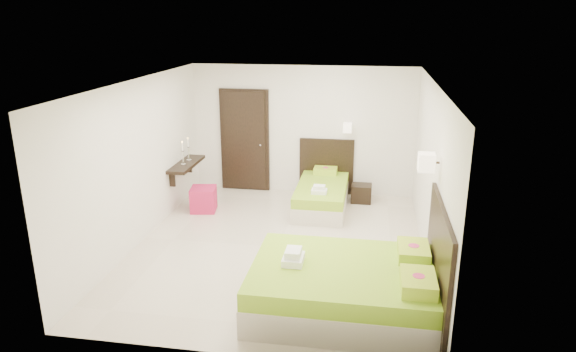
% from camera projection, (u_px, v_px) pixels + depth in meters
% --- Properties ---
extents(floor, '(5.50, 5.50, 0.00)m').
position_uv_depth(floor, '(279.00, 247.00, 8.17)').
color(floor, beige).
rests_on(floor, ground).
extents(bed_single, '(1.10, 1.84, 1.52)m').
position_uv_depth(bed_single, '(322.00, 193.00, 9.81)').
color(bed_single, beige).
rests_on(bed_single, ground).
extents(bed_double, '(2.28, 1.93, 1.88)m').
position_uv_depth(bed_double, '(350.00, 286.00, 6.35)').
color(bed_double, beige).
rests_on(bed_double, ground).
extents(nightstand, '(0.40, 0.35, 0.35)m').
position_uv_depth(nightstand, '(361.00, 193.00, 10.11)').
color(nightstand, black).
rests_on(nightstand, ground).
extents(ottoman, '(0.52, 0.52, 0.45)m').
position_uv_depth(ottoman, '(203.00, 199.00, 9.63)').
color(ottoman, '#A91642').
rests_on(ottoman, ground).
extents(door, '(1.02, 0.15, 2.14)m').
position_uv_depth(door, '(245.00, 141.00, 10.58)').
color(door, black).
rests_on(door, ground).
extents(console_shelf, '(0.35, 1.20, 0.78)m').
position_uv_depth(console_shelf, '(186.00, 164.00, 9.76)').
color(console_shelf, black).
rests_on(console_shelf, ground).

